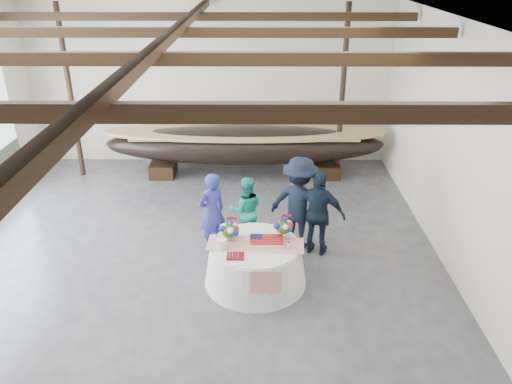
{
  "coord_description": "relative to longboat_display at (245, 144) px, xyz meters",
  "views": [
    {
      "loc": [
        1.37,
        -7.77,
        5.52
      ],
      "look_at": [
        1.31,
        1.3,
        1.18
      ],
      "focal_mm": 35.0,
      "sensor_mm": 36.0,
      "label": 1
    }
  ],
  "objects": [
    {
      "name": "guest_man_right",
      "position": [
        1.57,
        -3.95,
        -0.0
      ],
      "size": [
        1.14,
        0.77,
        1.79
      ],
      "primitive_type": "imported",
      "rotation": [
        0.0,
        0.0,
        2.79
      ],
      "color": "black",
      "rests_on": "ground"
    },
    {
      "name": "guest_man_left",
      "position": [
        1.2,
        -3.68,
        0.09
      ],
      "size": [
        1.47,
        1.24,
        1.97
      ],
      "primitive_type": "imported",
      "rotation": [
        0.0,
        0.0,
        2.66
      ],
      "color": "black",
      "rests_on": "ground"
    },
    {
      "name": "floor",
      "position": [
        -0.98,
        -4.86,
        -0.9
      ],
      "size": [
        10.0,
        12.0,
        0.01
      ],
      "primitive_type": "cube",
      "color": "#3D3D42",
      "rests_on": "ground"
    },
    {
      "name": "longboat_display",
      "position": [
        0.0,
        0.0,
        0.0
      ],
      "size": [
        7.49,
        1.5,
        1.4
      ],
      "color": "black",
      "rests_on": "ground"
    },
    {
      "name": "guest_woman_teal",
      "position": [
        0.13,
        -3.47,
        -0.17
      ],
      "size": [
        0.75,
        0.61,
        1.45
      ],
      "primitive_type": "imported",
      "rotation": [
        0.0,
        0.0,
        3.24
      ],
      "color": "teal",
      "rests_on": "ground"
    },
    {
      "name": "tabletop_items",
      "position": [
        0.31,
        -4.82,
        0.06
      ],
      "size": [
        1.77,
        0.95,
        0.4
      ],
      "color": "red",
      "rests_on": "banquet_table"
    },
    {
      "name": "banquet_table",
      "position": [
        0.33,
        -4.96,
        -0.49
      ],
      "size": [
        1.88,
        1.88,
        0.81
      ],
      "color": "white",
      "rests_on": "ground"
    },
    {
      "name": "guest_woman_blue",
      "position": [
        -0.55,
        -3.78,
        -0.06
      ],
      "size": [
        0.73,
        0.69,
        1.67
      ],
      "primitive_type": "imported",
      "rotation": [
        0.0,
        0.0,
        3.81
      ],
      "color": "navy",
      "rests_on": "ground"
    },
    {
      "name": "wall_back",
      "position": [
        -0.98,
        1.14,
        1.35
      ],
      "size": [
        10.0,
        0.02,
        4.5
      ],
      "primitive_type": "cube",
      "color": "silver",
      "rests_on": "ground"
    },
    {
      "name": "ceiling",
      "position": [
        -0.98,
        -4.86,
        3.6
      ],
      "size": [
        10.0,
        12.0,
        0.01
      ],
      "primitive_type": "cube",
      "color": "white",
      "rests_on": "wall_back"
    },
    {
      "name": "wall_right",
      "position": [
        4.02,
        -4.86,
        1.35
      ],
      "size": [
        0.02,
        12.0,
        4.5
      ],
      "primitive_type": "cube",
      "color": "silver",
      "rests_on": "ground"
    },
    {
      "name": "pavilion_structure",
      "position": [
        -0.98,
        -4.03,
        3.11
      ],
      "size": [
        9.8,
        11.76,
        4.5
      ],
      "color": "black",
      "rests_on": "ground"
    }
  ]
}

